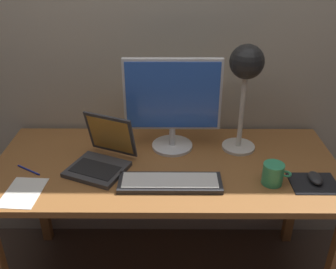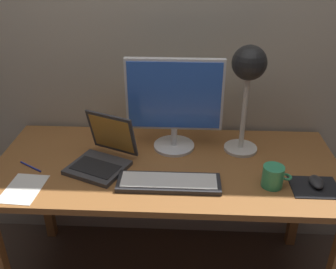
% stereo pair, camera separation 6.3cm
% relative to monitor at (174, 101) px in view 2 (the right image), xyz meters
% --- Properties ---
extents(back_wall, '(4.80, 0.06, 2.60)m').
position_rel_monitor_xyz_m(back_wall, '(-0.03, 0.25, 0.31)').
color(back_wall, '#B2A893').
rests_on(back_wall, ground).
extents(desk, '(1.60, 0.70, 0.74)m').
position_rel_monitor_xyz_m(desk, '(-0.03, -0.15, -0.33)').
color(desk, '#935B2D').
rests_on(desk, ground).
extents(monitor, '(0.46, 0.20, 0.46)m').
position_rel_monitor_xyz_m(monitor, '(0.00, 0.00, 0.00)').
color(monitor, silver).
rests_on(monitor, desk).
extents(keyboard_main, '(0.44, 0.14, 0.03)m').
position_rel_monitor_xyz_m(keyboard_main, '(-0.01, -0.32, -0.24)').
color(keyboard_main, '#28282B').
rests_on(keyboard_main, desk).
extents(laptop, '(0.33, 0.34, 0.23)m').
position_rel_monitor_xyz_m(laptop, '(-0.31, -0.16, -0.19)').
color(laptop, '#38383A').
rests_on(laptop, desk).
extents(desk_lamp, '(0.16, 0.16, 0.52)m').
position_rel_monitor_xyz_m(desk_lamp, '(0.33, -0.01, 0.14)').
color(desk_lamp, beige).
rests_on(desk_lamp, desk).
extents(mousepad, '(0.20, 0.16, 0.00)m').
position_rel_monitor_xyz_m(mousepad, '(0.60, -0.31, -0.25)').
color(mousepad, black).
rests_on(mousepad, desk).
extents(mouse, '(0.06, 0.10, 0.03)m').
position_rel_monitor_xyz_m(mouse, '(0.61, -0.29, -0.23)').
color(mouse, '#28282B').
rests_on(mouse, mousepad).
extents(coffee_mug, '(0.12, 0.09, 0.10)m').
position_rel_monitor_xyz_m(coffee_mug, '(0.43, -0.30, -0.20)').
color(coffee_mug, '#339966').
rests_on(coffee_mug, desk).
extents(paper_sheet_near_mouse, '(0.16, 0.22, 0.00)m').
position_rel_monitor_xyz_m(paper_sheet_near_mouse, '(-0.62, -0.38, -0.25)').
color(paper_sheet_near_mouse, white).
rests_on(paper_sheet_near_mouse, desk).
extents(pen, '(0.12, 0.08, 0.01)m').
position_rel_monitor_xyz_m(pen, '(-0.65, -0.22, -0.25)').
color(pen, '#2633A5').
rests_on(pen, desk).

